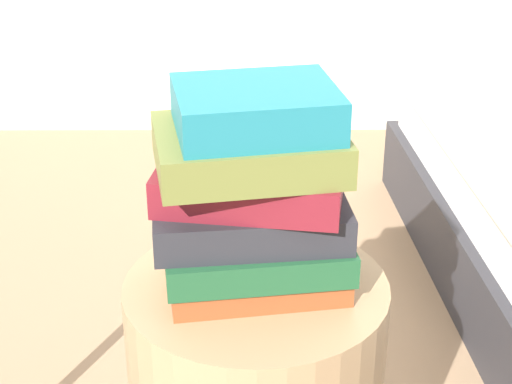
% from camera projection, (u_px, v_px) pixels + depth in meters
% --- Properties ---
extents(book_rust, '(0.29, 0.21, 0.04)m').
position_uv_depth(book_rust, '(256.00, 273.00, 1.28)').
color(book_rust, '#994723').
rests_on(book_rust, side_table).
extents(book_forest, '(0.30, 0.22, 0.05)m').
position_uv_depth(book_forest, '(257.00, 249.00, 1.26)').
color(book_forest, '#1E512D').
rests_on(book_forest, book_rust).
extents(book_charcoal, '(0.30, 0.19, 0.06)m').
position_uv_depth(book_charcoal, '(251.00, 218.00, 1.23)').
color(book_charcoal, '#28282D').
rests_on(book_charcoal, book_forest).
extents(book_maroon, '(0.29, 0.21, 0.06)m').
position_uv_depth(book_maroon, '(251.00, 182.00, 1.21)').
color(book_maroon, maroon).
rests_on(book_maroon, book_charcoal).
extents(book_olive, '(0.29, 0.24, 0.06)m').
position_uv_depth(book_olive, '(249.00, 148.00, 1.18)').
color(book_olive, olive).
rests_on(book_olive, book_maroon).
extents(book_teal, '(0.25, 0.21, 0.06)m').
position_uv_depth(book_teal, '(257.00, 108.00, 1.15)').
color(book_teal, '#1E727F').
rests_on(book_teal, book_olive).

